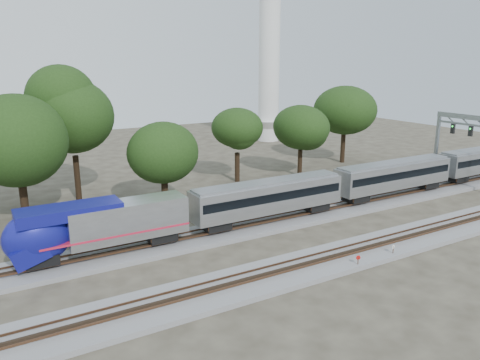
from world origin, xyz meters
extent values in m
plane|color=#383328|center=(0.00, 0.00, 0.00)|extent=(160.00, 160.00, 0.00)
cube|color=slate|center=(0.00, 6.00, 0.20)|extent=(160.00, 5.00, 0.40)
cube|color=brown|center=(0.00, 5.28, 0.66)|extent=(160.00, 0.08, 0.15)
cube|color=brown|center=(0.00, 6.72, 0.66)|extent=(160.00, 0.08, 0.15)
cube|color=slate|center=(0.00, -4.00, 0.20)|extent=(160.00, 5.00, 0.40)
cube|color=brown|center=(0.00, -4.72, 0.66)|extent=(160.00, 0.08, 0.15)
cube|color=brown|center=(0.00, -3.28, 0.66)|extent=(160.00, 0.08, 0.15)
cube|color=silver|center=(-11.11, 6.00, 3.13)|extent=(9.97, 2.82, 3.10)
ellipsoid|color=navy|center=(-18.26, 6.00, 2.89)|extent=(5.08, 2.93, 4.33)
cube|color=navy|center=(-15.72, 6.00, 4.59)|extent=(7.99, 2.76, 0.94)
cube|color=black|center=(-17.79, 6.00, 3.83)|extent=(0.42, 2.16, 1.23)
cube|color=#B01B34|center=(-12.24, 6.00, 2.33)|extent=(12.23, 2.86, 0.17)
cube|color=black|center=(-18.12, 6.00, 1.15)|extent=(2.45, 2.07, 0.85)
cube|color=black|center=(-8.24, 6.00, 1.15)|extent=(2.45, 2.07, 0.85)
cube|color=silver|center=(3.14, 6.00, 2.99)|extent=(16.36, 2.82, 2.82)
cube|color=black|center=(3.14, 6.00, 3.27)|extent=(15.80, 2.87, 0.85)
cube|color=gray|center=(3.14, 6.00, 4.44)|extent=(15.99, 2.26, 0.33)
cube|color=black|center=(-2.79, 6.00, 1.15)|extent=(2.45, 2.07, 0.85)
cube|color=black|center=(9.06, 6.00, 1.15)|extent=(2.45, 2.07, 0.85)
cube|color=silver|center=(20.87, 6.00, 2.99)|extent=(16.36, 2.82, 2.82)
cube|color=black|center=(20.87, 6.00, 3.27)|extent=(15.80, 2.87, 0.85)
cube|color=gray|center=(20.87, 6.00, 4.44)|extent=(15.99, 2.26, 0.33)
cube|color=black|center=(14.94, 6.00, 1.15)|extent=(2.45, 2.07, 0.85)
cube|color=black|center=(26.79, 6.00, 1.15)|extent=(2.45, 2.07, 0.85)
cube|color=black|center=(32.67, 6.00, 1.15)|extent=(2.45, 2.07, 0.85)
cylinder|color=#512D19|center=(3.68, -6.08, 0.51)|extent=(0.07, 0.07, 1.02)
cylinder|color=red|center=(3.68, -6.08, 0.96)|extent=(0.35, 0.15, 0.36)
cylinder|color=#512D19|center=(7.80, -5.95, 0.51)|extent=(0.07, 0.07, 1.02)
cylinder|color=silver|center=(7.80, -5.95, 0.96)|extent=(0.36, 0.10, 0.36)
cube|color=#512D19|center=(5.87, -5.36, 0.15)|extent=(0.58, 0.46, 0.30)
cylinder|color=silver|center=(31.23, 48.35, 14.55)|extent=(4.16, 4.16, 29.10)
cone|color=silver|center=(31.23, 48.35, 2.08)|extent=(6.65, 6.65, 4.16)
cube|color=gray|center=(32.96, 9.68, 4.73)|extent=(0.37, 0.37, 9.45)
cube|color=gray|center=(32.96, 6.00, 9.14)|extent=(0.42, 7.77, 0.63)
cube|color=gray|center=(32.96, 6.00, 8.19)|extent=(0.26, 7.77, 0.26)
cube|color=black|center=(32.65, 4.74, 7.46)|extent=(0.26, 0.53, 1.26)
cube|color=black|center=(32.65, 7.26, 7.46)|extent=(0.26, 0.53, 1.26)
cylinder|color=black|center=(-17.81, 19.13, 2.28)|extent=(0.70, 0.70, 4.57)
ellipsoid|color=#1A3110|center=(-17.81, 19.13, 8.49)|extent=(8.62, 8.62, 7.33)
cylinder|color=black|center=(-11.44, 24.65, 2.67)|extent=(0.70, 0.70, 5.35)
ellipsoid|color=#1A3110|center=(-11.44, 24.65, 9.93)|extent=(10.08, 10.08, 8.57)
cylinder|color=black|center=(-3.82, 16.26, 1.72)|extent=(0.70, 0.70, 3.44)
ellipsoid|color=#1A3110|center=(-3.82, 16.26, 6.38)|extent=(6.48, 6.48, 5.51)
cylinder|color=black|center=(9.15, 22.69, 1.99)|extent=(0.70, 0.70, 3.98)
ellipsoid|color=#1A3110|center=(9.15, 22.69, 7.39)|extent=(7.50, 7.50, 6.37)
cylinder|color=black|center=(18.41, 20.87, 1.88)|extent=(0.70, 0.70, 3.77)
ellipsoid|color=#1A3110|center=(18.41, 20.87, 7.00)|extent=(7.10, 7.10, 6.04)
cylinder|color=black|center=(30.02, 24.78, 2.26)|extent=(0.70, 0.70, 4.52)
ellipsoid|color=#1A3110|center=(30.02, 24.78, 8.40)|extent=(8.53, 8.53, 7.25)
camera|label=1|loc=(-21.72, -31.01, 16.22)|focal=35.00mm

